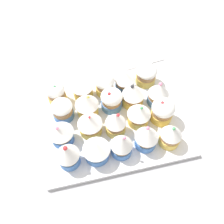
% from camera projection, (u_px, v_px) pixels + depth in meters
% --- Properties ---
extents(ground_plane, '(1.80, 1.80, 0.03)m').
position_uv_depth(ground_plane, '(112.00, 123.00, 0.69)').
color(ground_plane, '#9E9EA3').
extents(baking_tray, '(0.32, 0.39, 0.01)m').
position_uv_depth(baking_tray, '(112.00, 119.00, 0.67)').
color(baking_tray, silver).
rests_on(baking_tray, ground_plane).
extents(cupcake_0, '(0.05, 0.05, 0.07)m').
position_uv_depth(cupcake_0, '(171.00, 135.00, 0.60)').
color(cupcake_0, '#EFC651').
rests_on(cupcake_0, baking_tray).
extents(cupcake_1, '(0.06, 0.06, 0.08)m').
position_uv_depth(cupcake_1, '(163.00, 111.00, 0.64)').
color(cupcake_1, '#EFC651').
rests_on(cupcake_1, baking_tray).
extents(cupcake_2, '(0.06, 0.06, 0.08)m').
position_uv_depth(cupcake_2, '(159.00, 93.00, 0.67)').
color(cupcake_2, '#477AC6').
rests_on(cupcake_2, baking_tray).
extents(cupcake_3, '(0.06, 0.06, 0.06)m').
position_uv_depth(cupcake_3, '(146.00, 74.00, 0.72)').
color(cupcake_3, '#EFC651').
rests_on(cupcake_3, baking_tray).
extents(cupcake_4, '(0.06, 0.06, 0.08)m').
position_uv_depth(cupcake_4, '(147.00, 137.00, 0.59)').
color(cupcake_4, '#477AC6').
rests_on(cupcake_4, baking_tray).
extents(cupcake_5, '(0.06, 0.06, 0.08)m').
position_uv_depth(cupcake_5, '(139.00, 114.00, 0.63)').
color(cupcake_5, '#EFC651').
rests_on(cupcake_5, baking_tray).
extents(cupcake_6, '(0.06, 0.06, 0.08)m').
position_uv_depth(cupcake_6, '(133.00, 95.00, 0.67)').
color(cupcake_6, '#EFC651').
rests_on(cupcake_6, baking_tray).
extents(cupcake_7, '(0.06, 0.06, 0.07)m').
position_uv_depth(cupcake_7, '(125.00, 80.00, 0.70)').
color(cupcake_7, '#477AC6').
rests_on(cupcake_7, baking_tray).
extents(cupcake_8, '(0.06, 0.06, 0.08)m').
position_uv_depth(cupcake_8, '(124.00, 144.00, 0.58)').
color(cupcake_8, '#477AC6').
rests_on(cupcake_8, baking_tray).
extents(cupcake_9, '(0.05, 0.05, 0.08)m').
position_uv_depth(cupcake_9, '(117.00, 123.00, 0.61)').
color(cupcake_9, '#EFC651').
rests_on(cupcake_9, baking_tray).
extents(cupcake_10, '(0.06, 0.06, 0.07)m').
position_uv_depth(cupcake_10, '(112.00, 100.00, 0.66)').
color(cupcake_10, '#477AC6').
rests_on(cupcake_10, baking_tray).
extents(cupcake_11, '(0.06, 0.06, 0.08)m').
position_uv_depth(cupcake_11, '(106.00, 83.00, 0.69)').
color(cupcake_11, '#EFC651').
rests_on(cupcake_11, baking_tray).
extents(cupcake_12, '(0.07, 0.07, 0.07)m').
position_uv_depth(cupcake_12, '(96.00, 150.00, 0.58)').
color(cupcake_12, '#477AC6').
rests_on(cupcake_12, baking_tray).
extents(cupcake_13, '(0.07, 0.07, 0.08)m').
position_uv_depth(cupcake_13, '(90.00, 123.00, 0.61)').
color(cupcake_13, '#EFC651').
rests_on(cupcake_13, baking_tray).
extents(cupcake_14, '(0.07, 0.07, 0.08)m').
position_uv_depth(cupcake_14, '(87.00, 104.00, 0.65)').
color(cupcake_14, '#EFC651').
rests_on(cupcake_14, baking_tray).
extents(cupcake_15, '(0.06, 0.06, 0.07)m').
position_uv_depth(cupcake_15, '(82.00, 88.00, 0.69)').
color(cupcake_15, '#EFC651').
rests_on(cupcake_15, baking_tray).
extents(cupcake_16, '(0.06, 0.06, 0.08)m').
position_uv_depth(cupcake_16, '(68.00, 155.00, 0.56)').
color(cupcake_16, '#477AC6').
rests_on(cupcake_16, baking_tray).
extents(cupcake_17, '(0.07, 0.07, 0.07)m').
position_uv_depth(cupcake_17, '(61.00, 133.00, 0.60)').
color(cupcake_17, '#477AC6').
rests_on(cupcake_17, baking_tray).
extents(cupcake_18, '(0.06, 0.06, 0.06)m').
position_uv_depth(cupcake_18, '(62.00, 110.00, 0.65)').
color(cupcake_18, '#477AC6').
rests_on(cupcake_18, baking_tray).
extents(cupcake_19, '(0.05, 0.05, 0.07)m').
position_uv_depth(cupcake_19, '(56.00, 93.00, 0.68)').
color(cupcake_19, '#EFC651').
rests_on(cupcake_19, baking_tray).
extents(napkin, '(0.14, 0.16, 0.01)m').
position_uv_depth(napkin, '(138.00, 53.00, 0.83)').
color(napkin, white).
rests_on(napkin, ground_plane).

